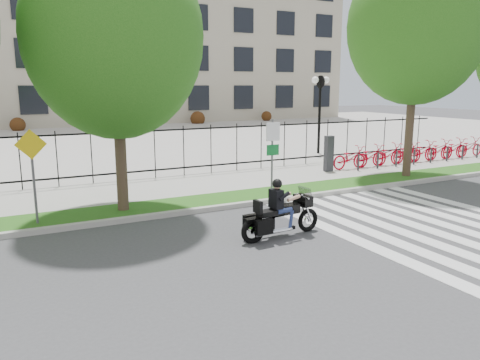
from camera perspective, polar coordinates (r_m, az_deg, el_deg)
name	(u,v)px	position (r m, az deg, el deg)	size (l,w,h in m)	color
ground	(280,254)	(10.67, 4.86, -9.04)	(120.00, 120.00, 0.00)	#3E3E40
curb	(207,209)	(14.11, -4.04, -3.56)	(60.00, 0.20, 0.15)	#A3A29A
grass_verge	(196,203)	(14.87, -5.34, -2.80)	(60.00, 1.50, 0.15)	#215816
sidewalk	(170,188)	(17.16, -8.49, -0.95)	(60.00, 3.50, 0.15)	#A8A49D
plaza	(87,139)	(34.06, -18.19, 4.71)	(80.00, 34.00, 0.10)	#A8A49D
crosswalk_stripes	(431,225)	(13.74, 22.23, -5.13)	(5.70, 8.00, 0.01)	silver
iron_fence	(155,152)	(18.61, -10.34, 3.33)	(30.00, 0.06, 2.00)	black
office_building	(46,23)	(53.98, -22.53, 17.29)	(60.00, 21.90, 20.15)	#A69B86
lamp_post_right	(320,95)	(25.57, 9.74, 10.15)	(1.06, 0.70, 4.25)	black
street_tree_1	(115,37)	(13.79, -15.03, 16.52)	(4.89, 4.89, 7.70)	#3E2D22
street_tree_2	(417,25)	(19.85, 20.75, 17.22)	(5.24, 5.24, 8.83)	#3E2D22
bike_share_station	(413,152)	(23.51, 20.38, 3.23)	(10.01, 0.87, 1.50)	#2D2D33
sign_pole_regulatory	(273,147)	(15.37, 3.99, 4.01)	(0.50, 0.09, 2.50)	#59595B
sign_pole_warning	(32,164)	(13.18, -23.98, 1.81)	(0.78, 0.09, 2.49)	#59595B
motorcycle_rider	(281,214)	(11.67, 5.02, -4.12)	(2.34, 0.73, 1.81)	black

